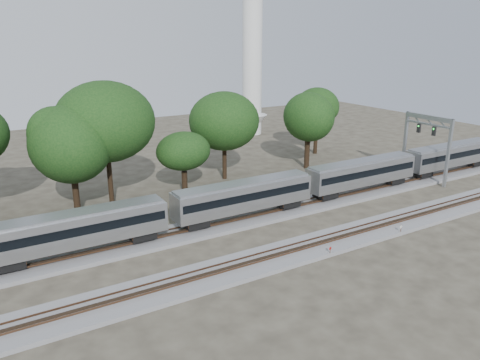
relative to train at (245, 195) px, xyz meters
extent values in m
plane|color=#383328|center=(0.62, -6.00, -3.21)|extent=(160.00, 160.00, 0.00)
cube|color=slate|center=(0.62, 0.00, -3.01)|extent=(160.00, 5.00, 0.40)
cube|color=brown|center=(0.62, -0.72, -2.55)|extent=(160.00, 0.08, 0.15)
cube|color=brown|center=(0.62, 0.72, -2.55)|extent=(160.00, 0.08, 0.15)
cube|color=slate|center=(0.62, -10.00, -3.01)|extent=(160.00, 5.00, 0.40)
cube|color=brown|center=(0.62, -10.72, -2.55)|extent=(160.00, 0.08, 0.15)
cube|color=brown|center=(0.62, -9.28, -2.55)|extent=(160.00, 0.08, 0.15)
cube|color=#B7BABF|center=(-18.94, 0.00, -0.08)|extent=(17.40, 3.00, 3.00)
cube|color=black|center=(-18.94, 0.00, 0.22)|extent=(16.80, 3.05, 0.90)
cube|color=gray|center=(-18.94, 0.00, 1.47)|extent=(17.00, 2.40, 0.35)
cube|color=black|center=(-25.23, 0.00, -2.03)|extent=(2.60, 2.20, 0.90)
cube|color=black|center=(-12.64, 0.00, -2.03)|extent=(2.60, 2.20, 0.90)
cube|color=#B7BABF|center=(-0.14, 0.00, -0.08)|extent=(17.40, 3.00, 3.00)
cube|color=black|center=(-0.14, 0.00, 0.22)|extent=(16.80, 3.05, 0.90)
cube|color=gray|center=(-0.14, 0.00, 1.47)|extent=(17.00, 2.40, 0.35)
cube|color=black|center=(-6.44, 0.00, -2.03)|extent=(2.60, 2.20, 0.90)
cube|color=black|center=(6.16, 0.00, -2.03)|extent=(2.60, 2.20, 0.90)
cube|color=#B7BABF|center=(18.65, 0.00, -0.08)|extent=(17.40, 3.00, 3.00)
cube|color=black|center=(18.65, 0.00, 0.22)|extent=(16.80, 3.05, 0.90)
cube|color=gray|center=(18.65, 0.00, 1.47)|extent=(17.00, 2.40, 0.35)
cube|color=black|center=(12.36, 0.00, -2.03)|extent=(2.60, 2.20, 0.90)
cube|color=black|center=(24.95, 0.00, -2.03)|extent=(2.60, 2.20, 0.90)
cube|color=#B7BABF|center=(37.45, 0.00, -0.08)|extent=(17.40, 3.00, 3.00)
cube|color=black|center=(37.45, 0.00, 0.22)|extent=(16.80, 3.05, 0.90)
cube|color=gray|center=(37.45, 0.00, 1.47)|extent=(17.00, 2.40, 0.35)
cube|color=black|center=(31.15, 0.00, -2.03)|extent=(2.60, 2.20, 0.90)
cube|color=black|center=(43.75, 0.00, -2.03)|extent=(2.60, 2.20, 0.90)
cylinder|color=#512D19|center=(2.35, -12.36, -2.73)|extent=(0.06, 0.06, 0.95)
cylinder|color=#A60B0C|center=(2.35, -12.36, -2.31)|extent=(0.34, 0.10, 0.34)
cylinder|color=#512D19|center=(12.52, -12.33, -2.71)|extent=(0.07, 0.07, 1.00)
cylinder|color=silver|center=(12.52, -12.33, -2.26)|extent=(0.36, 0.09, 0.36)
cube|color=#512D19|center=(5.87, -11.29, -3.06)|extent=(0.57, 0.43, 0.30)
cylinder|color=silver|center=(27.91, 42.81, 11.51)|extent=(4.21, 4.21, 29.44)
cone|color=silver|center=(27.91, 42.81, -1.11)|extent=(6.73, 6.73, 4.21)
cube|color=gray|center=(31.39, -3.84, 1.73)|extent=(0.38, 0.38, 9.88)
cube|color=gray|center=(31.39, 3.84, 1.73)|extent=(0.38, 0.38, 9.88)
cube|color=gray|center=(31.39, 0.00, 6.34)|extent=(0.44, 8.12, 0.66)
cube|color=gray|center=(31.39, 0.00, 5.35)|extent=(0.27, 8.12, 0.27)
cube|color=black|center=(31.06, -1.32, 4.59)|extent=(0.27, 0.55, 1.32)
cube|color=black|center=(31.06, 1.32, 4.59)|extent=(0.27, 0.55, 1.32)
cylinder|color=black|center=(-16.52, 12.16, -0.82)|extent=(0.70, 0.70, 4.77)
ellipsoid|color=black|center=(-16.52, 12.16, 5.66)|extent=(9.00, 9.00, 7.65)
cylinder|color=black|center=(-11.97, 13.34, -0.28)|extent=(0.70, 0.70, 5.85)
ellipsoid|color=black|center=(-11.97, 13.34, 7.66)|extent=(11.04, 11.04, 9.38)
cylinder|color=black|center=(-2.12, 12.38, -1.55)|extent=(0.70, 0.70, 3.31)
ellipsoid|color=black|center=(-2.12, 12.38, 2.94)|extent=(6.24, 6.24, 5.31)
cylinder|color=black|center=(6.19, 16.07, -0.82)|extent=(0.70, 0.70, 4.78)
ellipsoid|color=black|center=(6.19, 16.07, 5.67)|extent=(9.01, 9.01, 7.66)
cylinder|color=black|center=(20.60, 14.24, -0.92)|extent=(0.70, 0.70, 4.58)
ellipsoid|color=black|center=(20.60, 14.24, 5.30)|extent=(8.63, 8.63, 7.34)
cylinder|color=black|center=(28.29, 21.34, -0.85)|extent=(0.70, 0.70, 4.71)
ellipsoid|color=black|center=(28.29, 21.34, 5.54)|extent=(8.88, 8.88, 7.55)
camera|label=1|loc=(-26.85, -43.87, 17.89)|focal=35.00mm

